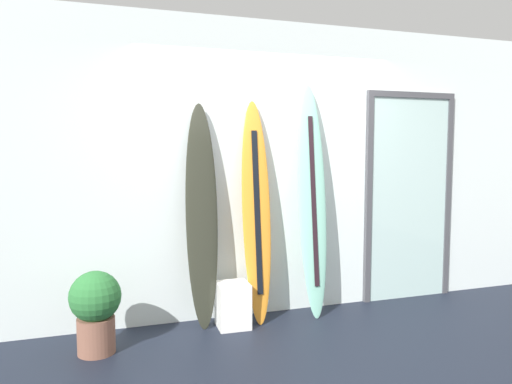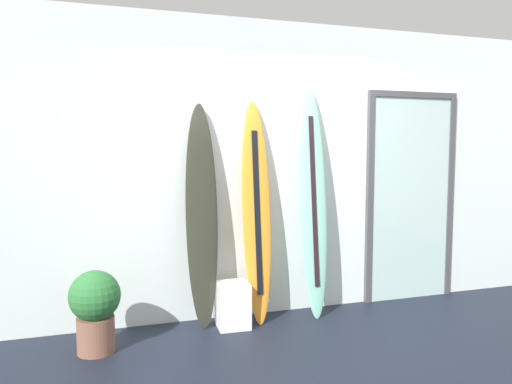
{
  "view_description": "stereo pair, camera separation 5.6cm",
  "coord_description": "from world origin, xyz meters",
  "px_view_note": "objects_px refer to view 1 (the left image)",
  "views": [
    {
      "loc": [
        -1.61,
        -3.17,
        1.6
      ],
      "look_at": [
        -0.22,
        0.95,
        1.21
      ],
      "focal_mm": 34.09,
      "sensor_mm": 36.0,
      "label": 1
    },
    {
      "loc": [
        -1.55,
        -3.18,
        1.6
      ],
      "look_at": [
        -0.22,
        0.95,
        1.21
      ],
      "focal_mm": 34.09,
      "sensor_mm": 36.0,
      "label": 2
    }
  ],
  "objects_px": {
    "display_block_left": "(233,305)",
    "surfboard_sunset": "(256,214)",
    "surfboard_seafoam": "(312,201)",
    "glass_door": "(409,193)",
    "surfboard_charcoal": "(202,216)",
    "potted_plant": "(95,307)"
  },
  "relations": [
    {
      "from": "display_block_left",
      "to": "surfboard_sunset",
      "type": "bearing_deg",
      "value": 19.82
    },
    {
      "from": "surfboard_seafoam",
      "to": "glass_door",
      "type": "relative_size",
      "value": 1.01
    },
    {
      "from": "surfboard_charcoal",
      "to": "glass_door",
      "type": "distance_m",
      "value": 2.28
    },
    {
      "from": "surfboard_charcoal",
      "to": "surfboard_sunset",
      "type": "xyz_separation_m",
      "value": [
        0.51,
        -0.02,
        0.0
      ]
    },
    {
      "from": "surfboard_seafoam",
      "to": "potted_plant",
      "type": "relative_size",
      "value": 3.39
    },
    {
      "from": "surfboard_sunset",
      "to": "surfboard_seafoam",
      "type": "relative_size",
      "value": 0.92
    },
    {
      "from": "surfboard_sunset",
      "to": "potted_plant",
      "type": "height_order",
      "value": "surfboard_sunset"
    },
    {
      "from": "surfboard_sunset",
      "to": "potted_plant",
      "type": "bearing_deg",
      "value": -168.44
    },
    {
      "from": "display_block_left",
      "to": "surfboard_seafoam",
      "type": "bearing_deg",
      "value": 5.33
    },
    {
      "from": "surfboard_charcoal",
      "to": "glass_door",
      "type": "bearing_deg",
      "value": 3.65
    },
    {
      "from": "surfboard_sunset",
      "to": "surfboard_seafoam",
      "type": "distance_m",
      "value": 0.56
    },
    {
      "from": "glass_door",
      "to": "surfboard_seafoam",
      "type": "bearing_deg",
      "value": -171.52
    },
    {
      "from": "surfboard_seafoam",
      "to": "potted_plant",
      "type": "distance_m",
      "value": 2.13
    },
    {
      "from": "surfboard_seafoam",
      "to": "display_block_left",
      "type": "bearing_deg",
      "value": -174.67
    },
    {
      "from": "surfboard_sunset",
      "to": "potted_plant",
      "type": "xyz_separation_m",
      "value": [
        -1.42,
        -0.29,
        -0.64
      ]
    },
    {
      "from": "surfboard_charcoal",
      "to": "surfboard_seafoam",
      "type": "relative_size",
      "value": 0.91
    },
    {
      "from": "display_block_left",
      "to": "potted_plant",
      "type": "relative_size",
      "value": 0.62
    },
    {
      "from": "surfboard_sunset",
      "to": "glass_door",
      "type": "relative_size",
      "value": 0.93
    },
    {
      "from": "surfboard_sunset",
      "to": "surfboard_seafoam",
      "type": "bearing_deg",
      "value": -1.64
    },
    {
      "from": "display_block_left",
      "to": "potted_plant",
      "type": "xyz_separation_m",
      "value": [
        -1.17,
        -0.2,
        0.17
      ]
    },
    {
      "from": "glass_door",
      "to": "potted_plant",
      "type": "relative_size",
      "value": 3.35
    },
    {
      "from": "glass_door",
      "to": "display_block_left",
      "type": "bearing_deg",
      "value": -172.77
    }
  ]
}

